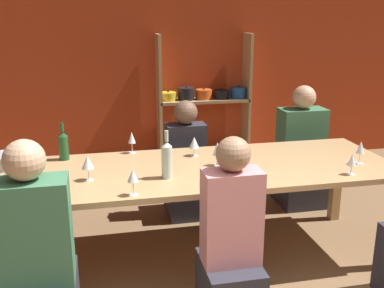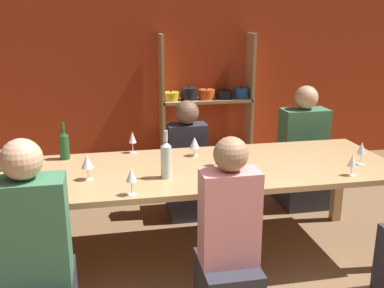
{
  "view_description": "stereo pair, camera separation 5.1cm",
  "coord_description": "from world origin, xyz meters",
  "px_view_note": "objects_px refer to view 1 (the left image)",
  "views": [
    {
      "loc": [
        -0.64,
        -1.61,
        1.84
      ],
      "look_at": [
        0.03,
        1.54,
        0.9
      ],
      "focal_mm": 42.0,
      "sensor_mm": 36.0,
      "label": 1
    },
    {
      "loc": [
        -0.59,
        -1.62,
        1.84
      ],
      "look_at": [
        0.03,
        1.54,
        0.9
      ],
      "focal_mm": 42.0,
      "sensor_mm": 36.0,
      "label": 2
    }
  ],
  "objects_px": {
    "dining_table": "(195,176)",
    "wine_glass_white_c": "(194,143)",
    "wine_glass_red_b": "(88,163)",
    "wine_glass_empty_a": "(352,160)",
    "wine_glass_red_a": "(133,176)",
    "wine_glass_white_d": "(221,160)",
    "person_near_b": "(38,284)",
    "wine_glass_empty_b": "(361,148)",
    "wine_glass_white_b": "(217,150)",
    "mixing_bowl": "(10,160)",
    "wine_glass_red_c": "(7,177)",
    "wine_bottle_dark": "(167,159)",
    "wine_glass_white_a": "(132,138)",
    "wine_bottle_green": "(63,145)",
    "person_far_a": "(300,161)",
    "person_near_c": "(231,256)",
    "shelf_unit": "(203,119)",
    "person_far_b": "(186,172)"
  },
  "relations": [
    {
      "from": "person_far_a",
      "to": "wine_bottle_dark",
      "type": "bearing_deg",
      "value": 35.39
    },
    {
      "from": "shelf_unit",
      "to": "wine_glass_red_c",
      "type": "relative_size",
      "value": 9.82
    },
    {
      "from": "person_far_b",
      "to": "wine_glass_empty_a",
      "type": "bearing_deg",
      "value": 127.72
    },
    {
      "from": "wine_glass_red_a",
      "to": "wine_glass_white_a",
      "type": "bearing_deg",
      "value": 85.71
    },
    {
      "from": "wine_glass_empty_b",
      "to": "person_near_b",
      "type": "bearing_deg",
      "value": -163.45
    },
    {
      "from": "wine_glass_white_c",
      "to": "person_far_a",
      "type": "bearing_deg",
      "value": 26.94
    },
    {
      "from": "person_far_a",
      "to": "person_near_c",
      "type": "xyz_separation_m",
      "value": [
        -1.22,
        -1.65,
        0.02
      ]
    },
    {
      "from": "wine_glass_white_b",
      "to": "wine_glass_empty_b",
      "type": "bearing_deg",
      "value": -9.94
    },
    {
      "from": "wine_glass_red_c",
      "to": "wine_bottle_dark",
      "type": "bearing_deg",
      "value": 4.93
    },
    {
      "from": "wine_glass_white_a",
      "to": "person_near_b",
      "type": "height_order",
      "value": "person_near_b"
    },
    {
      "from": "mixing_bowl",
      "to": "person_far_a",
      "type": "bearing_deg",
      "value": 13.0
    },
    {
      "from": "person_far_a",
      "to": "person_near_b",
      "type": "distance_m",
      "value": 2.9
    },
    {
      "from": "wine_glass_white_d",
      "to": "person_near_b",
      "type": "height_order",
      "value": "person_near_b"
    },
    {
      "from": "wine_glass_white_c",
      "to": "wine_glass_white_b",
      "type": "bearing_deg",
      "value": -66.2
    },
    {
      "from": "dining_table",
      "to": "wine_glass_white_a",
      "type": "height_order",
      "value": "wine_glass_white_a"
    },
    {
      "from": "wine_glass_white_b",
      "to": "person_far_b",
      "type": "distance_m",
      "value": 0.95
    },
    {
      "from": "wine_bottle_dark",
      "to": "wine_glass_red_a",
      "type": "relative_size",
      "value": 1.97
    },
    {
      "from": "wine_glass_empty_b",
      "to": "person_near_b",
      "type": "xyz_separation_m",
      "value": [
        -2.27,
        -0.67,
        -0.41
      ]
    },
    {
      "from": "wine_glass_empty_a",
      "to": "wine_glass_empty_b",
      "type": "distance_m",
      "value": 0.28
    },
    {
      "from": "wine_glass_white_b",
      "to": "wine_glass_empty_a",
      "type": "bearing_deg",
      "value": -24.08
    },
    {
      "from": "wine_glass_red_c",
      "to": "wine_bottle_green",
      "type": "bearing_deg",
      "value": 65.34
    },
    {
      "from": "wine_glass_white_d",
      "to": "wine_glass_red_b",
      "type": "bearing_deg",
      "value": 175.82
    },
    {
      "from": "wine_glass_white_b",
      "to": "wine_glass_white_d",
      "type": "relative_size",
      "value": 1.21
    },
    {
      "from": "shelf_unit",
      "to": "wine_glass_empty_b",
      "type": "height_order",
      "value": "shelf_unit"
    },
    {
      "from": "wine_glass_empty_a",
      "to": "wine_glass_red_a",
      "type": "distance_m",
      "value": 1.53
    },
    {
      "from": "wine_glass_empty_a",
      "to": "wine_glass_white_d",
      "type": "distance_m",
      "value": 0.92
    },
    {
      "from": "dining_table",
      "to": "wine_bottle_dark",
      "type": "xyz_separation_m",
      "value": [
        -0.23,
        -0.18,
        0.2
      ]
    },
    {
      "from": "wine_glass_red_b",
      "to": "person_far_a",
      "type": "xyz_separation_m",
      "value": [
        2.03,
        1.01,
        -0.45
      ]
    },
    {
      "from": "wine_bottle_green",
      "to": "wine_glass_empty_a",
      "type": "xyz_separation_m",
      "value": [
        1.99,
        -0.77,
        -0.01
      ]
    },
    {
      "from": "dining_table",
      "to": "wine_glass_red_c",
      "type": "bearing_deg",
      "value": -168.06
    },
    {
      "from": "wine_glass_white_c",
      "to": "wine_glass_red_c",
      "type": "distance_m",
      "value": 1.41
    },
    {
      "from": "dining_table",
      "to": "wine_glass_white_c",
      "type": "distance_m",
      "value": 0.33
    },
    {
      "from": "shelf_unit",
      "to": "wine_glass_white_c",
      "type": "distance_m",
      "value": 2.0
    },
    {
      "from": "mixing_bowl",
      "to": "wine_glass_empty_a",
      "type": "xyz_separation_m",
      "value": [
        2.37,
        -0.67,
        0.05
      ]
    },
    {
      "from": "dining_table",
      "to": "wine_glass_red_b",
      "type": "height_order",
      "value": "wine_glass_red_b"
    },
    {
      "from": "mixing_bowl",
      "to": "wine_glass_white_d",
      "type": "relative_size",
      "value": 1.8
    },
    {
      "from": "wine_bottle_green",
      "to": "wine_glass_red_a",
      "type": "distance_m",
      "value": 0.95
    },
    {
      "from": "wine_bottle_dark",
      "to": "wine_glass_red_c",
      "type": "xyz_separation_m",
      "value": [
        -1.02,
        -0.09,
        -0.02
      ]
    },
    {
      "from": "wine_glass_white_b",
      "to": "mixing_bowl",
      "type": "bearing_deg",
      "value": 169.24
    },
    {
      "from": "mixing_bowl",
      "to": "wine_glass_red_a",
      "type": "xyz_separation_m",
      "value": [
        0.84,
        -0.73,
        0.07
      ]
    },
    {
      "from": "wine_glass_white_b",
      "to": "person_far_a",
      "type": "relative_size",
      "value": 0.15
    },
    {
      "from": "dining_table",
      "to": "wine_glass_white_c",
      "type": "relative_size",
      "value": 19.35
    },
    {
      "from": "mixing_bowl",
      "to": "wine_glass_red_c",
      "type": "xyz_separation_m",
      "value": [
        0.08,
        -0.56,
        0.06
      ]
    },
    {
      "from": "wine_glass_white_d",
      "to": "wine_glass_red_a",
      "type": "bearing_deg",
      "value": -157.6
    },
    {
      "from": "person_near_c",
      "to": "person_near_b",
      "type": "bearing_deg",
      "value": -175.1
    },
    {
      "from": "dining_table",
      "to": "wine_bottle_green",
      "type": "distance_m",
      "value": 1.04
    },
    {
      "from": "wine_glass_empty_b",
      "to": "wine_glass_white_d",
      "type": "height_order",
      "value": "wine_glass_empty_b"
    },
    {
      "from": "person_far_b",
      "to": "wine_glass_red_b",
      "type": "bearing_deg",
      "value": 47.88
    },
    {
      "from": "wine_glass_empty_a",
      "to": "wine_glass_red_c",
      "type": "distance_m",
      "value": 2.29
    },
    {
      "from": "dining_table",
      "to": "person_near_c",
      "type": "xyz_separation_m",
      "value": [
        0.05,
        -0.76,
        -0.24
      ]
    }
  ]
}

